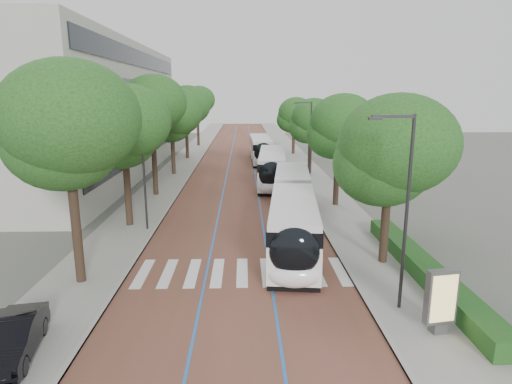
% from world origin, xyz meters
% --- Properties ---
extents(ground, '(160.00, 160.00, 0.00)m').
position_xyz_m(ground, '(0.00, 0.00, 0.00)').
color(ground, '#51544C').
rests_on(ground, ground).
extents(road, '(11.00, 140.00, 0.02)m').
position_xyz_m(road, '(0.00, 40.00, 0.01)').
color(road, brown).
rests_on(road, ground).
extents(sidewalk_left, '(4.00, 140.00, 0.12)m').
position_xyz_m(sidewalk_left, '(-7.50, 40.00, 0.06)').
color(sidewalk_left, gray).
rests_on(sidewalk_left, ground).
extents(sidewalk_right, '(4.00, 140.00, 0.12)m').
position_xyz_m(sidewalk_right, '(7.50, 40.00, 0.06)').
color(sidewalk_right, gray).
rests_on(sidewalk_right, ground).
extents(kerb_left, '(0.20, 140.00, 0.14)m').
position_xyz_m(kerb_left, '(-5.60, 40.00, 0.06)').
color(kerb_left, gray).
rests_on(kerb_left, ground).
extents(kerb_right, '(0.20, 140.00, 0.14)m').
position_xyz_m(kerb_right, '(5.60, 40.00, 0.06)').
color(kerb_right, gray).
rests_on(kerb_right, ground).
extents(zebra_crossing, '(10.55, 3.60, 0.01)m').
position_xyz_m(zebra_crossing, '(0.20, 1.00, 0.03)').
color(zebra_crossing, silver).
rests_on(zebra_crossing, ground).
extents(lane_line_left, '(0.12, 126.00, 0.01)m').
position_xyz_m(lane_line_left, '(-1.60, 40.00, 0.02)').
color(lane_line_left, '#225CAC').
rests_on(lane_line_left, road).
extents(lane_line_right, '(0.12, 126.00, 0.01)m').
position_xyz_m(lane_line_right, '(1.60, 40.00, 0.02)').
color(lane_line_right, '#225CAC').
rests_on(lane_line_right, road).
extents(office_building, '(18.11, 40.00, 14.00)m').
position_xyz_m(office_building, '(-19.47, 28.00, 7.00)').
color(office_building, '#A4A298').
rests_on(office_building, ground).
extents(hedge, '(1.20, 14.00, 0.80)m').
position_xyz_m(hedge, '(9.10, 0.00, 0.52)').
color(hedge, '#1D4517').
rests_on(hedge, sidewalk_right).
extents(streetlight_near, '(1.82, 0.20, 8.00)m').
position_xyz_m(streetlight_near, '(6.62, -3.00, 4.82)').
color(streetlight_near, '#29292B').
rests_on(streetlight_near, sidewalk_right).
extents(streetlight_far, '(1.82, 0.20, 8.00)m').
position_xyz_m(streetlight_far, '(6.62, 22.00, 4.82)').
color(streetlight_far, '#29292B').
rests_on(streetlight_far, sidewalk_right).
extents(lamp_post_left, '(0.14, 0.14, 8.00)m').
position_xyz_m(lamp_post_left, '(-6.10, 8.00, 4.12)').
color(lamp_post_left, '#29292B').
rests_on(lamp_post_left, sidewalk_left).
extents(trees_left, '(6.26, 60.76, 9.88)m').
position_xyz_m(trees_left, '(-7.50, 24.63, 6.86)').
color(trees_left, black).
rests_on(trees_left, ground).
extents(trees_right, '(5.93, 47.59, 8.33)m').
position_xyz_m(trees_right, '(7.70, 19.79, 5.78)').
color(trees_right, black).
rests_on(trees_right, ground).
extents(lead_bus, '(4.37, 18.55, 3.20)m').
position_xyz_m(lead_bus, '(3.41, 6.99, 1.63)').
color(lead_bus, black).
rests_on(lead_bus, ground).
extents(bus_queued_0, '(3.35, 12.54, 3.20)m').
position_xyz_m(bus_queued_0, '(3.11, 22.52, 1.62)').
color(bus_queued_0, white).
rests_on(bus_queued_0, ground).
extents(bus_queued_1, '(2.76, 12.44, 3.20)m').
position_xyz_m(bus_queued_1, '(2.57, 36.98, 1.62)').
color(bus_queued_1, white).
rests_on(bus_queued_1, ground).
extents(ad_panel, '(1.24, 0.55, 2.49)m').
position_xyz_m(ad_panel, '(7.58, -4.93, 1.43)').
color(ad_panel, '#59595B').
rests_on(ad_panel, sidewalk_right).
extents(parked_car, '(2.17, 4.29, 1.35)m').
position_xyz_m(parked_car, '(-7.54, -6.04, 0.79)').
color(parked_car, black).
rests_on(parked_car, sidewalk_left).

